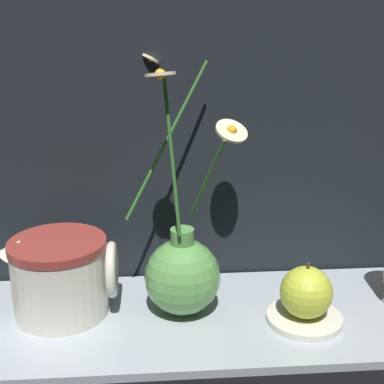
{
  "coord_description": "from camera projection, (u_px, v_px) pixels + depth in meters",
  "views": [
    {
      "loc": [
        -0.06,
        -0.68,
        0.43
      ],
      "look_at": [
        -0.01,
        0.0,
        0.2
      ],
      "focal_mm": 50.0,
      "sensor_mm": 36.0,
      "label": 1
    }
  ],
  "objects": [
    {
      "name": "ground_plane",
      "position": [
        196.0,
        322.0,
        0.79
      ],
      "size": [
        6.0,
        6.0,
        0.0
      ],
      "primitive_type": "plane",
      "color": "black"
    },
    {
      "name": "shelf",
      "position": [
        196.0,
        319.0,
        0.78
      ],
      "size": [
        0.81,
        0.26,
        0.01
      ],
      "color": "#9EA8B2",
      "rests_on": "ground_plane"
    },
    {
      "name": "saucer_plate",
      "position": [
        304.0,
        318.0,
        0.76
      ],
      "size": [
        0.11,
        0.11,
        0.01
      ],
      "color": "silver",
      "rests_on": "shelf"
    },
    {
      "name": "orange_fruit",
      "position": [
        306.0,
        292.0,
        0.75
      ],
      "size": [
        0.07,
        0.07,
        0.08
      ],
      "color": "#B7C638",
      "rests_on": "saucer_plate"
    },
    {
      "name": "vase_with_flowers",
      "position": [
        183.0,
        271.0,
        0.77
      ],
      "size": [
        0.19,
        0.19,
        0.36
      ],
      "color": "#59994C",
      "rests_on": "shelf"
    },
    {
      "name": "ceramic_pitcher",
      "position": [
        61.0,
        273.0,
        0.77
      ],
      "size": [
        0.16,
        0.14,
        0.13
      ],
      "color": "beige",
      "rests_on": "shelf"
    }
  ]
}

